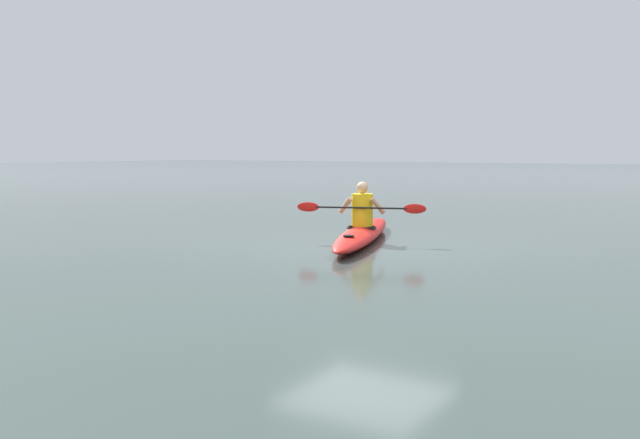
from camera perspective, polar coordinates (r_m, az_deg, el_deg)
ground_plane at (r=11.38m, az=3.94°, el=-2.55°), size 160.00×160.00×0.00m
kayak at (r=12.47m, az=3.56°, el=-1.14°), size 2.22×4.84×0.29m
kayaker at (r=12.33m, az=3.51°, el=1.00°), size 2.18×0.82×0.79m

